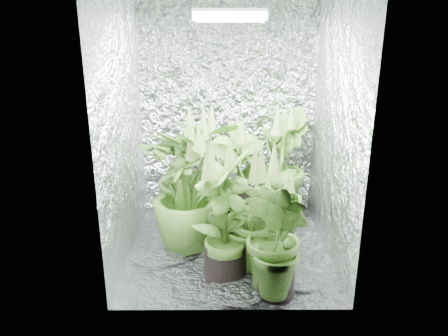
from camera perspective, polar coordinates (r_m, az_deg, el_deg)
name	(u,v)px	position (r m, az deg, el deg)	size (l,w,h in m)	color
ground	(229,249)	(3.67, 0.61, -10.52)	(1.60, 1.60, 0.00)	silver
walls	(229,131)	(3.30, 0.67, 4.82)	(1.62, 1.62, 2.00)	silver
grow_lamp	(230,15)	(3.20, 0.73, 19.33)	(0.50, 0.30, 0.22)	gray
plant_a	(199,173)	(3.78, -3.27, -0.59)	(1.07, 1.07, 1.14)	black
plant_b	(239,178)	(3.88, 1.95, -1.36)	(0.67, 0.67, 1.02)	black
plant_c	(279,165)	(4.08, 7.26, 0.33)	(0.58, 0.58, 1.11)	black
plant_d	(186,192)	(3.49, -5.04, -3.19)	(0.77, 0.77, 1.08)	black
plant_e	(257,212)	(3.22, 4.39, -5.77)	(0.85, 0.85, 0.98)	black
plant_f	(225,217)	(3.09, 0.15, -6.48)	(0.63, 0.63, 1.07)	black
plant_g	(277,240)	(2.94, 6.94, -9.32)	(0.62, 0.62, 0.92)	black
circulation_fan	(294,209)	(4.08, 9.12, -5.32)	(0.14, 0.30, 0.34)	black
plant_label	(285,258)	(2.98, 8.01, -11.51)	(0.05, 0.01, 0.08)	white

